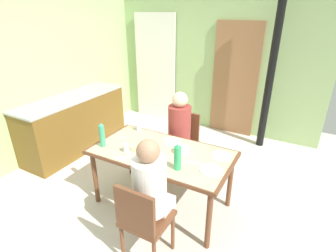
# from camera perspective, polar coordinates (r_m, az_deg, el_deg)

# --- Properties ---
(ground_plane) EXTENTS (6.30, 6.30, 0.00)m
(ground_plane) POSITION_cam_1_polar(r_m,az_deg,el_deg) (3.54, -6.35, -13.80)
(ground_plane) COLOR beige
(wall_back) EXTENTS (4.03, 0.10, 2.51)m
(wall_back) POSITION_cam_1_polar(r_m,az_deg,el_deg) (5.04, 9.20, 13.44)
(wall_back) COLOR #9DBC7A
(wall_back) RESTS_ON ground_plane
(wall_left) EXTENTS (0.10, 3.63, 2.51)m
(wall_left) POSITION_cam_1_polar(r_m,az_deg,el_deg) (4.67, -22.71, 11.07)
(wall_left) COLOR #9DBB77
(wall_left) RESTS_ON ground_plane
(door_wooden) EXTENTS (0.80, 0.05, 2.00)m
(door_wooden) POSITION_cam_1_polar(r_m,az_deg,el_deg) (4.88, 14.31, 9.55)
(door_wooden) COLOR #8E603D
(door_wooden) RESTS_ON ground_plane
(stove_pipe_column) EXTENTS (0.12, 0.12, 2.51)m
(stove_pipe_column) POSITION_cam_1_polar(r_m,az_deg,el_deg) (4.45, 21.47, 10.68)
(stove_pipe_column) COLOR black
(stove_pipe_column) RESTS_ON ground_plane
(curtain_panel) EXTENTS (0.90, 0.03, 2.11)m
(curtain_panel) POSITION_cam_1_polar(r_m,az_deg,el_deg) (5.48, -2.81, 12.41)
(curtain_panel) COLOR white
(curtain_panel) RESTS_ON ground_plane
(kitchen_counter) EXTENTS (0.61, 1.85, 0.91)m
(kitchen_counter) POSITION_cam_1_polar(r_m,az_deg,el_deg) (4.58, -19.64, 0.65)
(kitchen_counter) COLOR brown
(kitchen_counter) RESTS_ON ground_plane
(dining_table) EXTENTS (1.57, 0.83, 0.72)m
(dining_table) POSITION_cam_1_polar(r_m,az_deg,el_deg) (2.96, -1.40, -6.67)
(dining_table) COLOR brown
(dining_table) RESTS_ON ground_plane
(chair_near_diner) EXTENTS (0.40, 0.40, 0.87)m
(chair_near_diner) POSITION_cam_1_polar(r_m,az_deg,el_deg) (2.43, -5.50, -19.56)
(chair_near_diner) COLOR brown
(chair_near_diner) RESTS_ON ground_plane
(chair_far_diner) EXTENTS (0.40, 0.40, 0.87)m
(chair_far_diner) POSITION_cam_1_polar(r_m,az_deg,el_deg) (3.68, 3.28, -2.97)
(chair_far_diner) COLOR brown
(chair_far_diner) RESTS_ON ground_plane
(person_near_diner) EXTENTS (0.30, 0.37, 0.77)m
(person_near_diner) POSITION_cam_1_polar(r_m,az_deg,el_deg) (2.33, -3.88, -12.52)
(person_near_diner) COLOR silver
(person_near_diner) RESTS_ON ground_plane
(person_far_diner) EXTENTS (0.30, 0.37, 0.77)m
(person_far_diner) POSITION_cam_1_polar(r_m,az_deg,el_deg) (3.44, 2.41, 0.33)
(person_far_diner) COLOR maroon
(person_far_diner) RESTS_ON ground_plane
(water_bottle_green_near) EXTENTS (0.06, 0.06, 0.29)m
(water_bottle_green_near) POSITION_cam_1_polar(r_m,az_deg,el_deg) (3.07, -14.15, -1.96)
(water_bottle_green_near) COLOR #379067
(water_bottle_green_near) RESTS_ON dining_table
(water_bottle_green_far) EXTENTS (0.08, 0.08, 0.28)m
(water_bottle_green_far) POSITION_cam_1_polar(r_m,az_deg,el_deg) (2.56, 2.10, -6.80)
(water_bottle_green_far) COLOR #2C975B
(water_bottle_green_far) RESTS_ON dining_table
(serving_bowl_center) EXTENTS (0.17, 0.17, 0.05)m
(serving_bowl_center) POSITION_cam_1_polar(r_m,az_deg,el_deg) (2.90, 3.02, -5.24)
(serving_bowl_center) COLOR white
(serving_bowl_center) RESTS_ON dining_table
(dinner_plate_near_left) EXTENTS (0.21, 0.21, 0.01)m
(dinner_plate_near_left) POSITION_cam_1_polar(r_m,az_deg,el_deg) (2.89, 11.53, -6.39)
(dinner_plate_near_left) COLOR white
(dinner_plate_near_left) RESTS_ON dining_table
(dinner_plate_near_right) EXTENTS (0.20, 0.20, 0.01)m
(dinner_plate_near_right) POSITION_cam_1_polar(r_m,az_deg,el_deg) (2.87, -3.42, -6.08)
(dinner_plate_near_right) COLOR white
(dinner_plate_near_right) RESTS_ON dining_table
(dinner_plate_far_center) EXTENTS (0.21, 0.21, 0.01)m
(dinner_plate_far_center) POSITION_cam_1_polar(r_m,az_deg,el_deg) (3.13, 0.90, -3.35)
(dinner_plate_far_center) COLOR white
(dinner_plate_far_center) RESTS_ON dining_table
(dinner_plate_far_side) EXTENTS (0.23, 0.23, 0.01)m
(dinner_plate_far_side) POSITION_cam_1_polar(r_m,az_deg,el_deg) (2.64, 9.38, -9.43)
(dinner_plate_far_side) COLOR white
(dinner_plate_far_side) RESTS_ON dining_table
(drinking_glass_by_near_diner) EXTENTS (0.06, 0.06, 0.10)m
(drinking_glass_by_near_diner) POSITION_cam_1_polar(r_m,az_deg,el_deg) (3.40, -6.34, -0.27)
(drinking_glass_by_near_diner) COLOR silver
(drinking_glass_by_near_diner) RESTS_ON dining_table
(drinking_glass_by_far_diner) EXTENTS (0.06, 0.06, 0.09)m
(drinking_glass_by_far_diner) POSITION_cam_1_polar(r_m,az_deg,el_deg) (2.94, -9.07, -4.72)
(drinking_glass_by_far_diner) COLOR silver
(drinking_glass_by_far_diner) RESTS_ON dining_table
(bread_plate_sliced) EXTENTS (0.19, 0.19, 0.02)m
(bread_plate_sliced) POSITION_cam_1_polar(r_m,az_deg,el_deg) (3.02, -6.51, -4.51)
(bread_plate_sliced) COLOR #DBB77A
(bread_plate_sliced) RESTS_ON dining_table
(cutlery_knife_near) EXTENTS (0.14, 0.07, 0.00)m
(cutlery_knife_near) POSITION_cam_1_polar(r_m,az_deg,el_deg) (2.74, 5.49, -7.92)
(cutlery_knife_near) COLOR silver
(cutlery_knife_near) RESTS_ON dining_table
(cutlery_fork_near) EXTENTS (0.15, 0.02, 0.00)m
(cutlery_fork_near) POSITION_cam_1_polar(r_m,az_deg,el_deg) (3.26, -9.90, -2.54)
(cutlery_fork_near) COLOR silver
(cutlery_fork_near) RESTS_ON dining_table
(cutlery_knife_far) EXTENTS (0.12, 0.12, 0.00)m
(cutlery_knife_far) POSITION_cam_1_polar(r_m,az_deg,el_deg) (2.85, -9.64, -6.78)
(cutlery_knife_far) COLOR silver
(cutlery_knife_far) RESTS_ON dining_table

